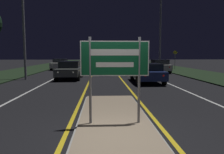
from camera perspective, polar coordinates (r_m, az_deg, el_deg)
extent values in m
plane|color=black|center=(5.47, 1.18, -15.09)|extent=(160.00, 160.00, 0.00)
cube|color=#999993|center=(6.12, 0.72, -12.54)|extent=(2.11, 7.97, 0.05)
cube|color=gray|center=(6.11, 0.72, -12.32)|extent=(1.99, 7.85, 0.10)
cube|color=black|center=(26.78, -22.80, 1.32)|extent=(5.00, 100.00, 0.08)
cube|color=black|center=(27.03, 18.57, 1.52)|extent=(5.00, 100.00, 0.08)
cube|color=gold|center=(30.17, -4.52, 2.16)|extent=(0.12, 70.00, 0.01)
cube|color=gold|center=(30.20, 0.21, 2.18)|extent=(0.12, 70.00, 0.01)
cube|color=silver|center=(30.40, -10.10, 2.12)|extent=(0.12, 70.00, 0.01)
cube|color=silver|center=(30.50, 5.77, 2.19)|extent=(0.12, 70.00, 0.01)
cube|color=silver|center=(30.92, -15.63, 2.05)|extent=(0.10, 70.00, 0.01)
cube|color=silver|center=(31.09, 11.24, 2.18)|extent=(0.10, 70.00, 0.01)
cylinder|color=gray|center=(5.84, -5.71, -1.01)|extent=(0.07, 0.07, 2.32)
cylinder|color=gray|center=(5.92, 7.08, -0.94)|extent=(0.07, 0.07, 2.32)
cube|color=#0F512D|center=(5.80, 0.74, 4.86)|extent=(1.82, 0.04, 0.93)
cube|color=white|center=(5.78, 0.75, 4.86)|extent=(1.82, 0.00, 0.93)
cube|color=#0F512D|center=(5.78, 0.75, 4.86)|extent=(1.77, 0.01, 0.87)
cube|color=white|center=(5.78, 0.76, 6.47)|extent=(1.28, 0.01, 0.17)
cube|color=white|center=(5.78, 0.75, 3.24)|extent=(1.00, 0.01, 0.13)
cylinder|color=gray|center=(18.47, -22.18, 15.07)|extent=(0.18, 0.18, 10.08)
cylinder|color=gray|center=(25.69, 12.54, 13.18)|extent=(0.18, 0.18, 10.55)
cube|color=navy|center=(15.55, 9.11, 0.81)|extent=(1.78, 4.32, 0.57)
cube|color=black|center=(15.26, 9.35, 2.65)|extent=(1.57, 2.25, 0.46)
sphere|color=red|center=(13.35, 8.69, 0.29)|extent=(0.14, 0.14, 0.14)
sphere|color=red|center=(13.61, 13.26, 0.31)|extent=(0.14, 0.14, 0.14)
cylinder|color=black|center=(16.74, 5.30, 0.23)|extent=(0.22, 0.63, 0.63)
cylinder|color=black|center=(17.07, 10.97, 0.26)|extent=(0.22, 0.63, 0.63)
cylinder|color=black|center=(14.11, 6.83, -0.84)|extent=(0.22, 0.63, 0.63)
cylinder|color=black|center=(14.50, 13.48, -0.78)|extent=(0.22, 0.63, 0.63)
cube|color=silver|center=(24.29, 12.18, 2.59)|extent=(1.70, 4.05, 0.59)
cube|color=black|center=(24.04, 12.36, 3.86)|extent=(1.50, 2.11, 0.51)
sphere|color=red|center=(22.22, 12.21, 2.49)|extent=(0.14, 0.14, 0.14)
sphere|color=red|center=(22.52, 14.80, 2.47)|extent=(0.14, 0.14, 0.14)
cylinder|color=black|center=(25.34, 9.66, 2.10)|extent=(0.22, 0.64, 0.64)
cylinder|color=black|center=(25.74, 13.19, 2.08)|extent=(0.22, 0.64, 0.64)
cylinder|color=black|center=(22.90, 11.02, 1.68)|extent=(0.22, 0.64, 0.64)
cylinder|color=black|center=(23.34, 14.89, 1.67)|extent=(0.22, 0.64, 0.64)
cube|color=#4C514C|center=(34.59, 1.80, 3.69)|extent=(1.82, 4.71, 0.61)
cube|color=black|center=(34.29, 1.84, 4.60)|extent=(1.60, 2.45, 0.51)
sphere|color=red|center=(32.22, 1.14, 3.66)|extent=(0.14, 0.14, 0.14)
sphere|color=red|center=(32.32, 3.14, 3.66)|extent=(0.14, 0.14, 0.14)
cylinder|color=black|center=(36.00, 0.23, 3.30)|extent=(0.22, 0.65, 0.65)
cylinder|color=black|center=(36.14, 2.99, 3.30)|extent=(0.22, 0.65, 0.65)
cylinder|color=black|center=(33.09, 0.50, 3.07)|extent=(0.22, 0.65, 0.65)
cylinder|color=black|center=(33.24, 3.50, 3.07)|extent=(0.22, 0.65, 0.65)
cube|color=#B7B7BC|center=(43.96, 1.23, 4.13)|extent=(1.76, 4.44, 0.60)
cube|color=black|center=(43.68, 1.26, 4.82)|extent=(1.55, 2.31, 0.46)
sphere|color=red|center=(41.72, 0.70, 4.14)|extent=(0.14, 0.14, 0.14)
sphere|color=red|center=(41.81, 2.19, 4.14)|extent=(0.14, 0.14, 0.14)
cylinder|color=black|center=(45.29, 0.04, 3.81)|extent=(0.22, 0.61, 0.61)
cylinder|color=black|center=(45.40, 2.16, 3.81)|extent=(0.22, 0.61, 0.61)
cylinder|color=black|center=(42.54, 0.23, 3.67)|extent=(0.22, 0.61, 0.61)
cylinder|color=black|center=(42.67, 2.49, 3.67)|extent=(0.22, 0.61, 0.61)
cube|color=#4C514C|center=(17.83, -10.99, 1.50)|extent=(1.73, 4.21, 0.55)
cube|color=black|center=(18.05, -10.91, 3.26)|extent=(1.52, 2.19, 0.52)
sphere|color=white|center=(15.87, -13.97, 1.15)|extent=(0.14, 0.14, 0.14)
sphere|color=white|center=(15.70, -10.13, 1.18)|extent=(0.14, 0.14, 0.14)
cylinder|color=black|center=(16.72, -14.40, 0.18)|extent=(0.22, 0.70, 0.70)
cylinder|color=black|center=(16.47, -8.78, 0.21)|extent=(0.22, 0.70, 0.70)
cylinder|color=black|center=(19.27, -12.85, 0.95)|extent=(0.22, 0.70, 0.70)
cylinder|color=black|center=(19.05, -7.97, 0.99)|extent=(0.22, 0.70, 0.70)
cube|color=silver|center=(29.28, -13.42, 3.10)|extent=(1.70, 4.65, 0.62)
cube|color=black|center=(29.53, -13.35, 4.21)|extent=(1.50, 2.42, 0.49)
sphere|color=white|center=(27.12, -15.41, 3.00)|extent=(0.14, 0.14, 0.14)
sphere|color=white|center=(26.92, -13.21, 3.04)|extent=(0.14, 0.14, 0.14)
cylinder|color=black|center=(28.05, -15.58, 2.29)|extent=(0.22, 0.60, 0.60)
cylinder|color=black|center=(27.74, -12.30, 2.33)|extent=(0.22, 0.60, 0.60)
cylinder|color=black|center=(30.86, -14.40, 2.63)|extent=(0.22, 0.60, 0.60)
cylinder|color=black|center=(30.58, -11.42, 2.67)|extent=(0.22, 0.60, 0.60)
cube|color=#B7B7BC|center=(38.96, -6.36, 3.88)|extent=(1.77, 4.34, 0.61)
cube|color=black|center=(39.21, -6.35, 4.67)|extent=(1.56, 2.26, 0.46)
sphere|color=white|center=(36.86, -7.42, 3.87)|extent=(0.14, 0.14, 0.14)
sphere|color=white|center=(36.79, -5.71, 3.89)|extent=(0.14, 0.14, 0.14)
cylinder|color=black|center=(37.70, -7.76, 3.34)|extent=(0.22, 0.62, 0.62)
cylinder|color=black|center=(37.59, -5.19, 3.36)|extent=(0.22, 0.62, 0.62)
cylinder|color=black|center=(40.38, -7.44, 3.51)|extent=(0.22, 0.62, 0.62)
cylinder|color=black|center=(40.28, -5.03, 3.53)|extent=(0.22, 0.62, 0.62)
cylinder|color=gray|center=(30.26, 16.13, 4.18)|extent=(0.06, 0.06, 2.19)
cube|color=yellow|center=(30.25, 16.18, 6.15)|extent=(0.60, 0.02, 0.60)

